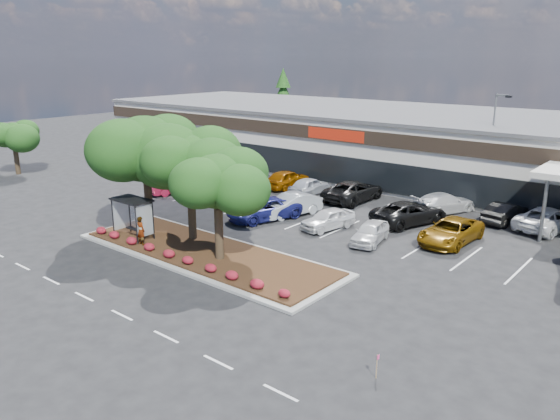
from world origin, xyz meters
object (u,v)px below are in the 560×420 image
Objects in this scene: survey_stake at (377,363)px; car_1 at (233,192)px; light_pole at (492,154)px; car_0 at (177,185)px.

car_1 reaches higher than survey_stake.
car_1 is at bearing 145.52° from survey_stake.
car_0 is at bearing -145.31° from light_pole.
survey_stake is (6.00, -29.02, -3.21)m from light_pole.
car_0 reaches higher than car_1.
car_0 is (-21.79, -15.08, -3.10)m from light_pole.
car_1 is at bearing -140.35° from light_pole.
survey_stake is 27.21m from car_1.
car_1 is (5.36, 1.47, -0.08)m from car_0.
survey_stake is 0.22× the size of car_1.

